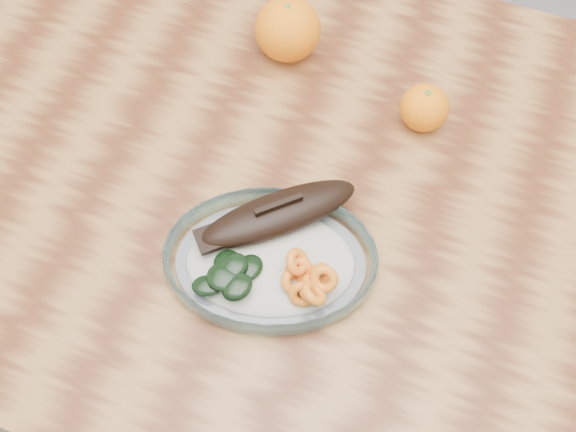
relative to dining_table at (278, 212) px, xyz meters
The scene contains 5 objects.
ground 0.65m from the dining_table, ahead, with size 3.00×3.00×0.00m, color slate.
dining_table is the anchor object (origin of this frame).
plated_meal 0.17m from the dining_table, 72.58° to the right, with size 0.57×0.57×0.07m.
orange_left 0.25m from the dining_table, 106.39° to the left, with size 0.09×0.09×0.09m, color #FF6705.
orange_right 0.25m from the dining_table, 43.75° to the left, with size 0.06×0.06×0.06m, color #FF6705.
Camera 1 is at (0.18, -0.45, 1.54)m, focal length 45.00 mm.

